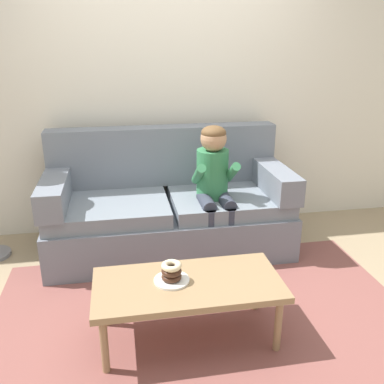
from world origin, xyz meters
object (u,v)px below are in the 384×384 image
(couch, at_px, (168,209))
(donut, at_px, (172,276))
(person_child, at_px, (214,180))
(coffee_table, at_px, (188,288))

(couch, xyz_separation_m, donut, (-0.13, -1.22, 0.07))
(person_child, bearing_deg, couch, 148.72)
(coffee_table, relative_size, person_child, 1.01)
(couch, bearing_deg, person_child, -31.28)
(coffee_table, bearing_deg, couch, 88.21)
(donut, bearing_deg, coffee_table, -14.42)
(couch, relative_size, coffee_table, 1.82)
(person_child, relative_size, donut, 9.18)
(couch, xyz_separation_m, coffee_table, (-0.04, -1.24, -0.00))
(donut, bearing_deg, person_child, 64.13)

